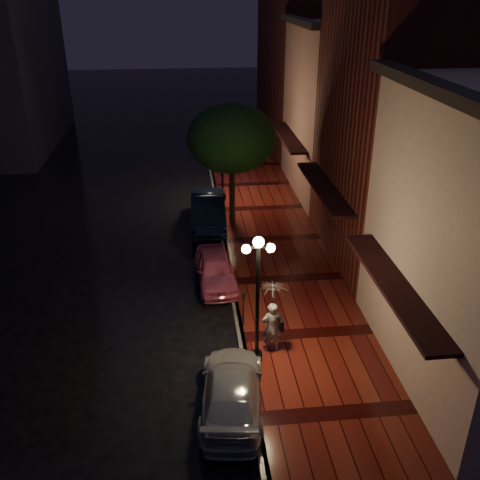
# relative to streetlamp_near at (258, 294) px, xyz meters

# --- Properties ---
(ground) EXTENTS (120.00, 120.00, 0.00)m
(ground) POSITION_rel_streetlamp_near_xyz_m (-0.35, 5.00, -2.60)
(ground) COLOR black
(ground) RESTS_ON ground
(sidewalk) EXTENTS (4.50, 60.00, 0.15)m
(sidewalk) POSITION_rel_streetlamp_near_xyz_m (1.90, 5.00, -2.53)
(sidewalk) COLOR #400D0B
(sidewalk) RESTS_ON ground
(curb) EXTENTS (0.25, 60.00, 0.15)m
(curb) POSITION_rel_streetlamp_near_xyz_m (-0.35, 5.00, -2.53)
(curb) COLOR #595451
(curb) RESTS_ON ground
(storefront_mid) EXTENTS (5.00, 8.00, 11.00)m
(storefront_mid) POSITION_rel_streetlamp_near_xyz_m (6.65, 7.00, 2.90)
(storefront_mid) COLOR #511914
(storefront_mid) RESTS_ON ground
(storefront_far) EXTENTS (5.00, 8.00, 9.00)m
(storefront_far) POSITION_rel_streetlamp_near_xyz_m (6.65, 15.00, 1.90)
(storefront_far) COLOR #8C5951
(storefront_far) RESTS_ON ground
(storefront_extra) EXTENTS (5.00, 12.00, 10.00)m
(storefront_extra) POSITION_rel_streetlamp_near_xyz_m (6.65, 25.00, 2.40)
(storefront_extra) COLOR #511914
(storefront_extra) RESTS_ON ground
(streetlamp_near) EXTENTS (0.96, 0.36, 4.31)m
(streetlamp_near) POSITION_rel_streetlamp_near_xyz_m (0.00, 0.00, 0.00)
(streetlamp_near) COLOR black
(streetlamp_near) RESTS_ON sidewalk
(streetlamp_far) EXTENTS (0.96, 0.36, 4.31)m
(streetlamp_far) POSITION_rel_streetlamp_near_xyz_m (0.00, 14.00, 0.00)
(streetlamp_far) COLOR black
(streetlamp_far) RESTS_ON sidewalk
(street_tree) EXTENTS (4.16, 4.16, 5.80)m
(street_tree) POSITION_rel_streetlamp_near_xyz_m (0.26, 10.99, 1.64)
(street_tree) COLOR black
(street_tree) RESTS_ON sidewalk
(pink_car) EXTENTS (1.71, 3.78, 1.26)m
(pink_car) POSITION_rel_streetlamp_near_xyz_m (-0.95, 5.18, -1.97)
(pink_car) COLOR #DA5A7D
(pink_car) RESTS_ON ground
(navy_car) EXTENTS (1.78, 4.76, 1.55)m
(navy_car) POSITION_rel_streetlamp_near_xyz_m (-0.95, 10.96, -1.82)
(navy_car) COLOR black
(navy_car) RESTS_ON ground
(silver_car) EXTENTS (2.20, 4.40, 1.23)m
(silver_car) POSITION_rel_streetlamp_near_xyz_m (-0.95, -1.83, -1.99)
(silver_car) COLOR #99989F
(silver_car) RESTS_ON ground
(woman_with_umbrella) EXTENTS (1.02, 1.04, 2.46)m
(woman_with_umbrella) POSITION_rel_streetlamp_near_xyz_m (0.54, 0.50, -0.82)
(woman_with_umbrella) COLOR silver
(woman_with_umbrella) RESTS_ON sidewalk
(parking_meter) EXTENTS (0.13, 0.11, 1.33)m
(parking_meter) POSITION_rel_streetlamp_near_xyz_m (-0.20, 1.96, -1.64)
(parking_meter) COLOR black
(parking_meter) RESTS_ON sidewalk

